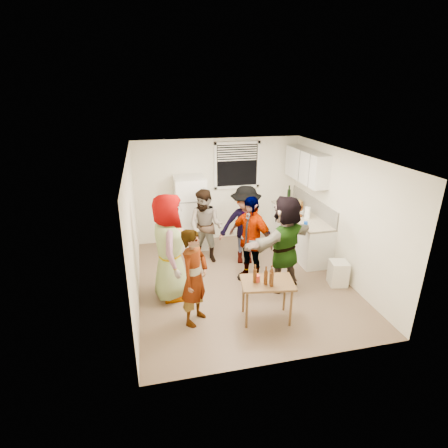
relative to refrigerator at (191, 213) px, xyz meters
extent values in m
cube|color=white|center=(0.00, 0.00, 0.00)|extent=(0.70, 0.70, 1.70)
cube|color=white|center=(2.45, -0.73, -0.42)|extent=(0.60, 2.20, 0.86)
cube|color=beige|center=(2.45, -0.73, 0.03)|extent=(0.64, 2.22, 0.04)
cube|color=beige|center=(2.74, -0.73, 0.23)|extent=(0.03, 2.20, 0.36)
cube|color=white|center=(2.58, -0.53, 1.10)|extent=(0.34, 1.60, 0.70)
cylinder|color=white|center=(2.43, -1.08, 0.05)|extent=(0.12, 0.12, 0.26)
cylinder|color=black|center=(2.50, 0.14, 0.05)|extent=(0.08, 0.08, 0.32)
cylinder|color=#47230C|center=(2.35, -0.94, 0.05)|extent=(0.07, 0.07, 0.25)
cylinder|color=blue|center=(2.19, -1.52, 0.05)|extent=(0.08, 0.08, 0.11)
cube|color=#B99043|center=(2.67, -0.24, 0.13)|extent=(0.02, 0.18, 0.15)
cube|color=silver|center=(2.53, -2.40, -0.60)|extent=(0.38, 0.38, 0.48)
cylinder|color=#47230C|center=(0.84, -3.20, -0.15)|extent=(0.06, 0.06, 0.24)
cylinder|color=red|center=(0.64, -3.09, -0.15)|extent=(0.09, 0.09, 0.11)
imported|color=#979797|center=(-0.65, -2.09, -0.85)|extent=(2.00, 1.07, 0.62)
imported|color=#141933|center=(-0.34, -2.92, -0.85)|extent=(1.63, 1.47, 0.39)
imported|color=brown|center=(0.21, -0.84, -0.85)|extent=(1.55, 1.78, 0.61)
imported|color=#3C3B41|center=(1.02, -1.08, -0.85)|extent=(1.46, 1.92, 0.64)
imported|color=black|center=(0.91, -1.81, -0.85)|extent=(1.99, 1.83, 0.42)
imported|color=#D18B4C|center=(1.44, -2.23, -0.85)|extent=(2.33, 2.39, 0.54)
camera|label=1|loc=(-0.94, -7.70, 2.73)|focal=28.00mm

